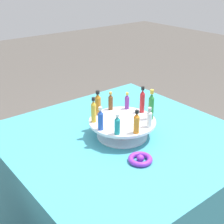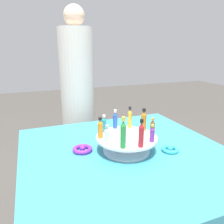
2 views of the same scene
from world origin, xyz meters
name	(u,v)px [view 2 (image 2 of 2)]	position (x,y,z in m)	size (l,w,h in m)	color
party_table	(125,212)	(0.00, 0.00, 0.38)	(1.05, 1.05, 0.76)	teal
display_stand	(126,143)	(0.00, 0.00, 0.81)	(0.31, 0.31, 0.08)	silver
bottle_gold	(130,118)	(-0.11, 0.07, 0.90)	(0.02, 0.02, 0.12)	gold
bottle_blue	(115,120)	(-0.13, -0.01, 0.89)	(0.02, 0.02, 0.11)	#234CAD
bottle_teal	(104,124)	(-0.10, -0.09, 0.89)	(0.03, 0.03, 0.09)	teal
bottle_orange	(100,128)	(-0.03, -0.13, 0.89)	(0.03, 0.03, 0.11)	orange
bottle_clear	(107,135)	(0.05, -0.12, 0.89)	(0.02, 0.02, 0.09)	silver
bottle_green	(123,134)	(0.11, -0.07, 0.91)	(0.03, 0.03, 0.15)	#288438
bottle_red	(141,134)	(0.13, 0.01, 0.91)	(0.02, 0.02, 0.13)	#B21E23
bottle_purple	(152,134)	(0.10, 0.09, 0.88)	(0.02, 0.02, 0.09)	#702D93
bottle_brown	(152,127)	(0.03, 0.13, 0.89)	(0.02, 0.02, 0.09)	brown
bottle_amber	(144,120)	(-0.05, 0.12, 0.90)	(0.03, 0.03, 0.12)	#AD6B19
ribbon_bow_teal	(170,149)	(0.08, 0.21, 0.77)	(0.09, 0.09, 0.03)	#2DB7CC
ribbon_bow_purple	(82,149)	(-0.08, -0.21, 0.77)	(0.10, 0.10, 0.03)	purple
person_figure	(78,107)	(-0.80, -0.07, 0.80)	(0.27, 0.27, 1.59)	#282D42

